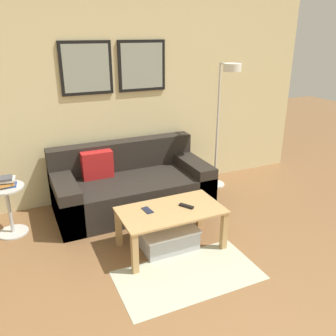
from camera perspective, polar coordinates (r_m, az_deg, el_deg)
The scene contains 10 objects.
wall_back at distance 4.44m, azimuth -9.48°, elevation 11.33°, with size 5.60×0.09×2.55m.
area_rug at distance 3.29m, azimuth 3.30°, elevation -16.77°, with size 1.26×0.67×0.01m, color #B2B79E.
couch at distance 4.32m, azimuth -5.98°, elevation -2.95°, with size 1.82×0.90×0.75m.
coffee_table at distance 3.48m, azimuth 0.47°, elevation -7.74°, with size 1.00×0.56×0.42m.
storage_bin at distance 3.62m, azimuth -0.20°, elevation -10.82°, with size 0.55×0.45×0.21m.
floor_lamp at distance 4.58m, azimuth 9.12°, elevation 9.58°, with size 0.28×0.50×1.66m.
side_table at distance 4.06m, azimuth -24.20°, elevation -5.54°, with size 0.37×0.37×0.54m.
book_stack at distance 3.96m, azimuth -24.74°, elevation -2.05°, with size 0.24×0.18×0.11m.
remote_control at distance 3.49m, azimuth 2.97°, elevation -6.11°, with size 0.04×0.15×0.02m, color black.
cell_phone at distance 3.42m, azimuth -3.31°, elevation -6.78°, with size 0.07×0.14×0.01m, color #1E2338.
Camera 1 is at (-1.14, -0.76, 2.03)m, focal length 38.00 mm.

